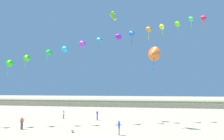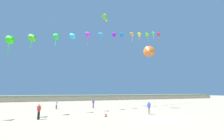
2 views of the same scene
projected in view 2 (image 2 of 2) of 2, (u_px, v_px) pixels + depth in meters
The scene contains 10 objects.
ground_plane at pixel (158, 119), 17.21m from camera, with size 240.00×240.00×0.00m, color tan.
dune_ridge at pixel (87, 98), 56.62m from camera, with size 120.00×8.41×1.90m.
person_near_left at pixel (149, 107), 20.59m from camera, with size 0.39×0.57×1.74m.
person_near_right at pixel (39, 110), 16.94m from camera, with size 0.50×0.47×1.72m.
person_mid_center at pixel (57, 104), 26.91m from camera, with size 0.52×0.33×1.58m.
person_far_left at pixel (93, 103), 28.63m from camera, with size 0.48×0.43×1.62m.
kite_banner_string at pixel (102, 35), 28.96m from camera, with size 39.91×15.66×20.32m.
large_kite_low_lead at pixel (149, 51), 29.16m from camera, with size 2.32×2.02×3.68m.
large_kite_mid_trail at pixel (105, 18), 33.65m from camera, with size 1.44×0.91×2.16m.
beach_ball at pixel (106, 115), 18.75m from camera, with size 0.36×0.36×0.36m.
Camera 2 is at (-11.21, -14.88, 3.08)m, focal length 24.00 mm.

